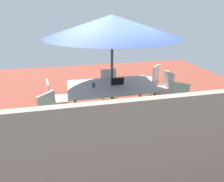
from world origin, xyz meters
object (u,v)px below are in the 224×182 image
at_px(chair_west, 163,88).
at_px(chair_east, 56,98).
at_px(chair_southwest, 151,79).
at_px(chair_south, 107,82).
at_px(dining_table, 112,87).
at_px(patio_umbrella, 112,26).
at_px(chair_northwest, 176,102).
at_px(laptop, 117,83).
at_px(chair_northeast, 54,114).
at_px(cup, 94,85).

height_order(chair_west, chair_east, same).
height_order(chair_southwest, chair_south, same).
distance_m(dining_table, chair_south, 0.84).
height_order(dining_table, patio_umbrella, patio_umbrella).
bearing_deg(chair_northwest, patio_umbrella, -172.35).
bearing_deg(chair_southwest, chair_south, -43.17).
bearing_deg(chair_northwest, chair_southwest, 127.32).
xyz_separation_m(chair_northwest, laptop, (1.18, -0.85, 0.25)).
height_order(chair_south, laptop, chair_south).
relative_size(dining_table, chair_northeast, 2.21).
distance_m(dining_table, chair_southwest, 1.65).
relative_size(chair_northeast, laptop, 3.04).
distance_m(patio_umbrella, chair_southwest, 2.30).
xyz_separation_m(chair_southwest, chair_south, (1.37, 0.03, 0.00)).
distance_m(chair_west, chair_northeast, 2.93).
height_order(dining_table, chair_east, chair_east).
height_order(chair_southwest, chair_west, same).
distance_m(chair_west, chair_south, 1.58).
height_order(dining_table, chair_northwest, chair_northwest).
relative_size(patio_umbrella, chair_northeast, 3.09).
xyz_separation_m(chair_west, cup, (1.88, 0.06, 0.25)).
bearing_deg(laptop, chair_east, -0.33).
bearing_deg(chair_northeast, cup, -7.14).
height_order(chair_east, chair_south, same).
bearing_deg(chair_south, chair_southwest, 177.94).
xyz_separation_m(patio_umbrella, chair_northwest, (-1.31, 0.85, -1.60)).
height_order(chair_west, chair_south, same).
bearing_deg(chair_east, patio_umbrella, -98.34).
bearing_deg(chair_west, chair_south, -126.72).
distance_m(chair_southwest, chair_east, 2.90).
bearing_deg(cup, chair_east, -0.28).
bearing_deg(dining_table, chair_south, -92.57).
relative_size(chair_east, laptop, 3.04).
xyz_separation_m(patio_umbrella, laptop, (-0.12, -0.00, -1.35)).
distance_m(chair_southwest, chair_northwest, 1.70).
distance_m(dining_table, chair_northeast, 1.62).
relative_size(patio_umbrella, laptop, 9.40).
height_order(chair_northeast, laptop, chair_northeast).
bearing_deg(chair_northwest, dining_table, -172.35).
relative_size(chair_southwest, chair_northeast, 1.00).
height_order(chair_east, cup, chair_east).
distance_m(dining_table, laptop, 0.15).
xyz_separation_m(chair_east, chair_south, (-1.40, -0.82, 0.00)).
height_order(patio_umbrella, chair_west, patio_umbrella).
xyz_separation_m(dining_table, cup, (0.46, 0.01, 0.09)).
xyz_separation_m(laptop, cup, (0.58, 0.01, 0.00)).
bearing_deg(chair_west, chair_northwest, -14.68).
xyz_separation_m(chair_northwest, chair_south, (1.27, -1.67, 0.00)).
distance_m(chair_southwest, cup, 2.07).
bearing_deg(laptop, cup, 0.34).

